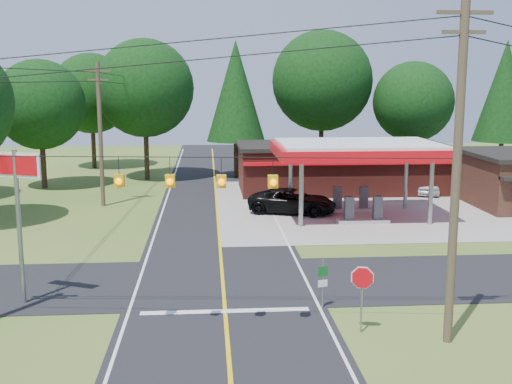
{
  "coord_description": "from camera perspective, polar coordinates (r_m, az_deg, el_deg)",
  "views": [
    {
      "loc": [
        -0.59,
        -27.14,
        8.85
      ],
      "look_at": [
        2.0,
        7.0,
        2.8
      ],
      "focal_mm": 45.0,
      "sensor_mm": 36.0,
      "label": 1
    }
  ],
  "objects": [
    {
      "name": "octagonal_stop_sign",
      "position": [
        22.89,
        9.43,
        -8.0
      ],
      "size": [
        0.82,
        0.29,
        2.44
      ],
      "color": "gray",
      "rests_on": "ground"
    },
    {
      "name": "lane_center_yellow",
      "position": [
        28.54,
        -2.97,
        -8.0
      ],
      "size": [
        0.15,
        110.0,
        0.0
      ],
      "primitive_type": "cube",
      "color": "yellow",
      "rests_on": "main_highway"
    },
    {
      "name": "convenience_store",
      "position": [
        51.69,
        7.53,
        2.22
      ],
      "size": [
        16.4,
        7.55,
        3.8
      ],
      "color": "maroon",
      "rests_on": "ground"
    },
    {
      "name": "sedan_car",
      "position": [
        51.73,
        15.04,
        0.64
      ],
      "size": [
        5.36,
        5.36,
        1.45
      ],
      "primitive_type": "imported",
      "rotation": [
        0.0,
        0.0,
        -0.32
      ],
      "color": "white",
      "rests_on": "ground"
    },
    {
      "name": "treeline_backdrop",
      "position": [
        51.18,
        -2.79,
        8.48
      ],
      "size": [
        70.27,
        51.59,
        13.3
      ],
      "color": "#332316",
      "rests_on": "ground"
    },
    {
      "name": "big_stop_sign",
      "position": [
        26.55,
        -20.48,
        -0.02
      ],
      "size": [
        2.13,
        0.98,
        6.17
      ],
      "color": "gray",
      "rests_on": "ground"
    },
    {
      "name": "suv_car",
      "position": [
        42.77,
        3.25,
        -0.83
      ],
      "size": [
        7.36,
        7.36,
        1.61
      ],
      "primitive_type": "imported",
      "rotation": [
        0.0,
        0.0,
        1.24
      ],
      "color": "black",
      "rests_on": "ground"
    },
    {
      "name": "utility_pole_near_right",
      "position": [
        21.89,
        17.4,
        1.97
      ],
      "size": [
        1.8,
        0.3,
        11.5
      ],
      "color": "#473828",
      "rests_on": "ground"
    },
    {
      "name": "ground",
      "position": [
        28.55,
        -2.97,
        -8.05
      ],
      "size": [
        120.0,
        120.0,
        0.0
      ],
      "primitive_type": "plane",
      "color": "#405F21",
      "rests_on": "ground"
    },
    {
      "name": "utility_pole_far_left",
      "position": [
        45.89,
        -13.68,
        5.18
      ],
      "size": [
        1.8,
        0.3,
        10.0
      ],
      "color": "#473828",
      "rests_on": "ground"
    },
    {
      "name": "utility_pole_north",
      "position": [
        62.55,
        -9.81,
        6.12
      ],
      "size": [
        0.3,
        0.3,
        9.5
      ],
      "color": "#473828",
      "rests_on": "ground"
    },
    {
      "name": "main_highway",
      "position": [
        28.55,
        -2.97,
        -8.03
      ],
      "size": [
        8.0,
        120.0,
        0.02
      ],
      "primitive_type": "cube",
      "color": "black",
      "rests_on": "ground"
    },
    {
      "name": "route_sign_post",
      "position": [
        25.22,
        5.95,
        -7.78
      ],
      "size": [
        0.39,
        0.15,
        1.97
      ],
      "color": "gray",
      "rests_on": "ground"
    },
    {
      "name": "overhead_beacons",
      "position": [
        21.3,
        -5.41,
        2.87
      ],
      "size": [
        17.04,
        2.04,
        1.03
      ],
      "color": "black",
      "rests_on": "ground"
    },
    {
      "name": "cross_road",
      "position": [
        28.54,
        -2.97,
        -8.02
      ],
      "size": [
        70.0,
        7.0,
        0.02
      ],
      "primitive_type": "cube",
      "color": "black",
      "rests_on": "ground"
    },
    {
      "name": "gas_canopy",
      "position": [
        41.52,
        9.06,
        3.56
      ],
      "size": [
        10.6,
        7.4,
        4.88
      ],
      "color": "gray",
      "rests_on": "ground"
    }
  ]
}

